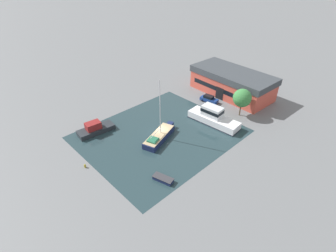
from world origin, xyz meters
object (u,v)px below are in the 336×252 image
object	(u,v)px
parked_car	(209,99)
cabin_boat	(95,129)
sailboat_moored	(159,136)
motor_cruiser	(213,117)
small_dinghy	(163,179)
warehouse_building	(232,83)
quay_tree_near_building	(242,98)

from	to	relation	value
parked_car	cabin_boat	distance (m)	29.29
sailboat_moored	motor_cruiser	xyz separation A→B (m)	(3.82, 12.72, 0.71)
small_dinghy	sailboat_moored	bearing A→B (deg)	-145.31
cabin_boat	motor_cruiser	bearing A→B (deg)	60.73
sailboat_moored	small_dinghy	distance (m)	11.84
small_dinghy	warehouse_building	bearing A→B (deg)	-178.45
motor_cruiser	cabin_boat	size ratio (longest dim) A/B	1.53
motor_cruiser	warehouse_building	bearing A→B (deg)	16.11
parked_car	cabin_boat	bearing A→B (deg)	-25.42
quay_tree_near_building	parked_car	distance (m)	9.86
warehouse_building	small_dinghy	size ratio (longest dim) A/B	5.77
quay_tree_near_building	small_dinghy	size ratio (longest dim) A/B	1.73
small_dinghy	cabin_boat	distance (m)	20.42
warehouse_building	motor_cruiser	xyz separation A→B (m)	(5.81, -15.31, -1.73)
cabin_boat	sailboat_moored	bearing A→B (deg)	42.53
warehouse_building	sailboat_moored	world-z (taller)	sailboat_moored
motor_cruiser	small_dinghy	bearing A→B (deg)	-169.93
sailboat_moored	warehouse_building	bearing A→B (deg)	75.29
small_dinghy	quay_tree_near_building	bearing A→B (deg)	170.50
warehouse_building	quay_tree_near_building	size ratio (longest dim) A/B	3.34
cabin_boat	quay_tree_near_building	bearing A→B (deg)	64.88
parked_car	motor_cruiser	xyz separation A→B (m)	(6.88, -7.22, 0.57)
cabin_boat	warehouse_building	bearing A→B (deg)	82.18
warehouse_building	sailboat_moored	distance (m)	28.20
quay_tree_near_building	cabin_boat	world-z (taller)	quay_tree_near_building
sailboat_moored	cabin_boat	distance (m)	13.93
parked_car	sailboat_moored	xyz separation A→B (m)	(3.06, -19.94, -0.13)
warehouse_building	cabin_boat	world-z (taller)	warehouse_building
quay_tree_near_building	sailboat_moored	size ratio (longest dim) A/B	0.52
motor_cruiser	parked_car	bearing A→B (deg)	38.97
motor_cruiser	cabin_boat	world-z (taller)	motor_cruiser
parked_car	motor_cruiser	world-z (taller)	motor_cruiser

